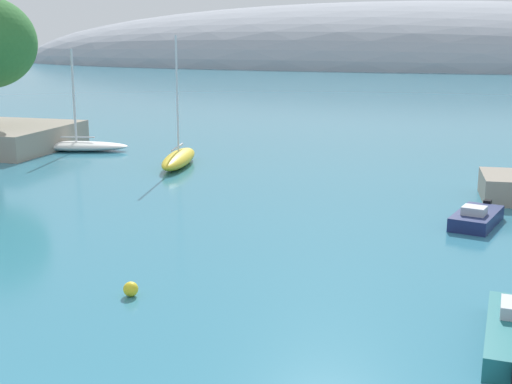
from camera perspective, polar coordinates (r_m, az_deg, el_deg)
name	(u,v)px	position (r m, az deg, el deg)	size (l,w,h in m)	color
distant_ridge	(405,65)	(212.67, 12.21, 10.21)	(250.20, 84.65, 36.63)	#999EA8
sailboat_yellow_near_shore	(179,158)	(49.22, -6.39, 2.79)	(2.69, 7.40, 9.13)	yellow
sailboat_white_mid_mooring	(77,145)	(57.37, -14.59, 3.76)	(8.65, 4.03, 8.05)	white
motorboat_navy_alongside_breakwater	(477,218)	(35.67, 17.74, -2.02)	(2.79, 4.59, 1.06)	navy
mooring_buoy_yellow	(131,289)	(25.40, -10.30, -7.89)	(0.54, 0.54, 0.54)	yellow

